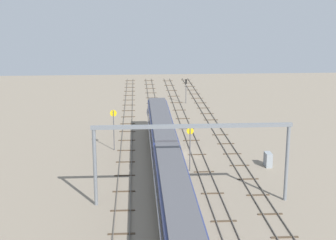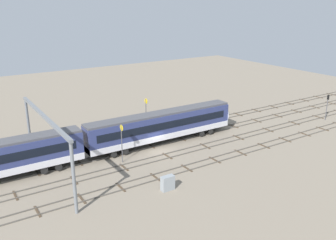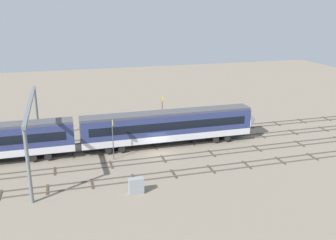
{
  "view_description": "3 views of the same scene",
  "coord_description": "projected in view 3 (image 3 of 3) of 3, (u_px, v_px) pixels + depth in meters",
  "views": [
    {
      "loc": [
        -62.05,
        5.52,
        19.94
      ],
      "look_at": [
        5.34,
        1.16,
        3.47
      ],
      "focal_mm": 53.17,
      "sensor_mm": 36.0,
      "label": 1
    },
    {
      "loc": [
        -25.4,
        -41.87,
        20.65
      ],
      "look_at": [
        3.3,
        2.62,
        3.42
      ],
      "focal_mm": 38.91,
      "sensor_mm": 36.0,
      "label": 2
    },
    {
      "loc": [
        -11.81,
        -45.83,
        19.14
      ],
      "look_at": [
        2.04,
        2.54,
        3.68
      ],
      "focal_mm": 40.37,
      "sensor_mm": 36.0,
      "label": 3
    }
  ],
  "objects": [
    {
      "name": "relay_cabinet",
      "position": [
        136.0,
        186.0,
        39.66
      ],
      "size": [
        1.59,
        0.76,
        1.74
      ],
      "color": "gray",
      "rests_on": "ground"
    },
    {
      "name": "track_near_foreground",
      "position": [
        174.0,
        174.0,
        44.38
      ],
      "size": [
        128.06,
        2.4,
        0.16
      ],
      "color": "#59544C",
      "rests_on": "ground"
    },
    {
      "name": "overhead_gantry",
      "position": [
        31.0,
        117.0,
        45.02
      ],
      "size": [
        0.4,
        19.7,
        8.12
      ],
      "color": "slate",
      "rests_on": "ground"
    },
    {
      "name": "track_second_near",
      "position": [
        163.0,
        159.0,
        48.67
      ],
      "size": [
        128.06,
        2.4,
        0.16
      ],
      "color": "#59544C",
      "rests_on": "ground"
    },
    {
      "name": "speed_sign_mid_trackside",
      "position": [
        162.0,
        109.0,
        58.48
      ],
      "size": [
        0.14,
        0.89,
        5.57
      ],
      "color": "#4C4C51",
      "rests_on": "ground"
    },
    {
      "name": "track_with_train",
      "position": [
        154.0,
        146.0,
        52.97
      ],
      "size": [
        128.06,
        2.4,
        0.16
      ],
      "color": "#59544C",
      "rests_on": "ground"
    },
    {
      "name": "speed_sign_near_foreground",
      "position": [
        113.0,
        135.0,
        47.6
      ],
      "size": [
        0.14,
        0.83,
        5.33
      ],
      "color": "#4C4C51",
      "rests_on": "ground"
    },
    {
      "name": "track_second_far",
      "position": [
        147.0,
        135.0,
        57.27
      ],
      "size": [
        128.06,
        2.4,
        0.16
      ],
      "color": "#59544C",
      "rests_on": "ground"
    },
    {
      "name": "ground_plane",
      "position": [
        159.0,
        153.0,
        50.84
      ],
      "size": [
        144.06,
        144.06,
        0.0
      ],
      "primitive_type": "plane",
      "color": "gray"
    }
  ]
}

